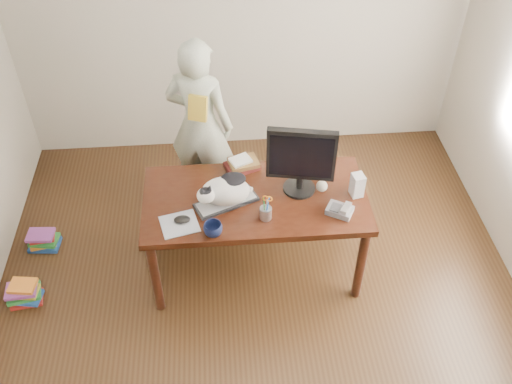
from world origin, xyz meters
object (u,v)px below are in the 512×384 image
Objects in this scene: phone at (340,210)px; person at (200,125)px; baseball at (322,186)px; book_pile_a at (24,293)px; mouse at (182,219)px; speaker at (357,185)px; monitor at (301,158)px; book_pile_b at (43,240)px; desk at (255,205)px; cat at (224,191)px; pen_cup at (266,212)px; book_stack at (242,164)px; calculator at (317,165)px; keyboard at (226,202)px; coffee_mug at (213,229)px.

person reaches higher than phone.
baseball is 0.31× the size of book_pile_a.
person is 1.87m from book_pile_a.
book_pile_a is at bearing 165.87° from mouse.
speaker is 0.12× the size of person.
monitor reaches higher than book_pile_b.
desk is 0.38m from cat.
pen_cup is 0.57m from mouse.
book_pile_a is 1.05× the size of book_pile_b.
desk is 0.55m from monitor.
desk is at bearing -92.71° from book_stack.
baseball is (-0.09, 0.24, 0.01)m from phone.
pen_cup reaches higher than book_pile_b.
book_pile_b is at bearing 141.80° from cat.
monitor is at bearing -147.16° from calculator.
book_pile_a is at bearing -150.62° from phone.
cat reaches higher than mouse.
person is (-0.70, 0.83, -0.28)m from monitor.
mouse is at bearing -175.62° from keyboard.
book_pile_b is at bearing 154.12° from coffee_mug.
desk is 0.36m from pen_cup.
person reaches higher than speaker.
phone is 1.44m from person.
calculator is (0.56, -0.05, -0.01)m from book_stack.
calculator is 2.39m from book_pile_a.
keyboard is at bearing 147.78° from pen_cup.
person is (-0.18, 0.92, 0.01)m from keyboard.
phone is (0.52, 0.01, -0.03)m from pen_cup.
book_stack is (-0.64, 0.53, 0.01)m from phone.
desk is at bearing -174.72° from monitor.
book_pile_b is (-2.21, 0.07, -0.71)m from calculator.
cat is 1.60× the size of book_pile_b.
monitor reaches higher than book_pile_a.
mouse is 0.70× the size of speaker.
pen_cup reaches higher than book_pile_a.
person is at bearing 77.55° from keyboard.
cat is 0.35m from mouse.
book_pile_a is (-2.23, -0.24, -0.70)m from baseball.
speaker is at bearing 16.79° from coffee_mug.
coffee_mug is (0.21, -0.13, 0.02)m from mouse.
phone reaches higher than mouse.
cat is 1.93× the size of phone.
desk is at bearing 53.35° from coffee_mug.
baseball is (0.70, 0.09, -0.09)m from cat.
phone is 0.14× the size of person.
person is at bearing 101.19° from book_stack.
phone is at bearing -32.66° from monitor.
calculator is at bearing 129.12° from phone.
book_stack reaches higher than desk.
baseball is at bearing -0.53° from mouse.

